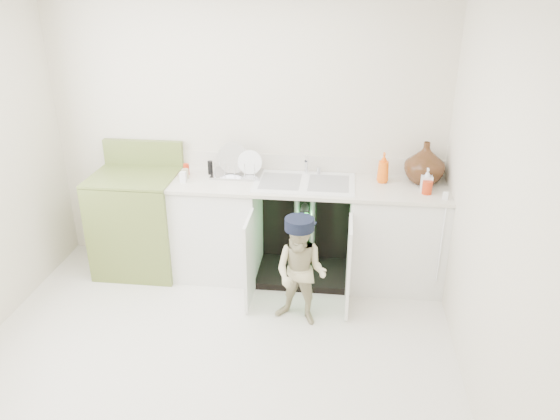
% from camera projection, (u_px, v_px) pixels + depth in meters
% --- Properties ---
extents(ground, '(3.50, 3.50, 0.00)m').
position_uv_depth(ground, '(214.00, 355.00, 3.97)').
color(ground, silver).
rests_on(ground, ground).
extents(room_shell, '(6.00, 5.50, 1.26)m').
position_uv_depth(room_shell, '(204.00, 196.00, 3.45)').
color(room_shell, beige).
rests_on(room_shell, ground).
extents(counter_run, '(2.44, 1.02, 1.25)m').
position_uv_depth(counter_run, '(308.00, 227.00, 4.80)').
color(counter_run, silver).
rests_on(counter_run, ground).
extents(avocado_stove, '(0.74, 0.65, 1.14)m').
position_uv_depth(avocado_stove, '(139.00, 221.00, 4.95)').
color(avocado_stove, olive).
rests_on(avocado_stove, ground).
extents(repair_worker, '(0.50, 0.59, 0.88)m').
position_uv_depth(repair_worker, '(301.00, 271.00, 4.17)').
color(repair_worker, '#C4BB8D').
rests_on(repair_worker, ground).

